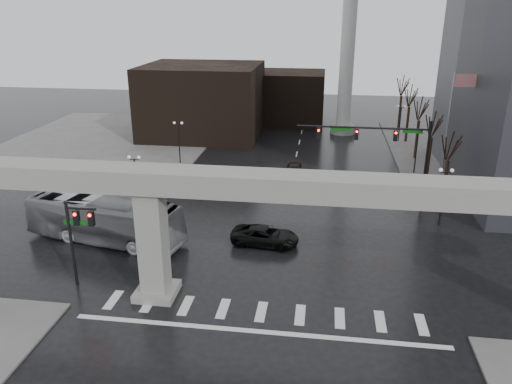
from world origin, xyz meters
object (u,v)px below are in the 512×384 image
pickup_truck (265,236)px  far_car (294,171)px  signal_mast_arm (386,143)px  city_bus (104,220)px

pickup_truck → far_car: bearing=1.0°
pickup_truck → far_car: (1.12, 16.76, 0.01)m
signal_mast_arm → city_bus: size_ratio=0.92×
city_bus → far_car: city_bus is taller
signal_mast_arm → pickup_truck: bearing=-133.1°
pickup_truck → city_bus: city_bus is taller
far_car → signal_mast_arm: bearing=-34.5°
pickup_truck → city_bus: (-12.71, -1.07, 1.09)m
city_bus → signal_mast_arm: bearing=-50.9°
signal_mast_arm → city_bus: bearing=-152.7°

